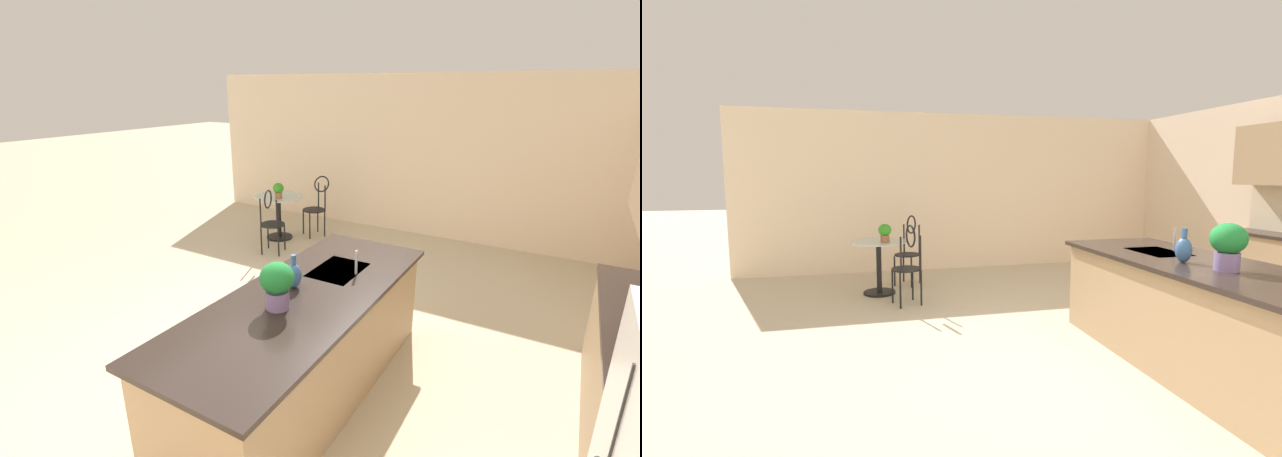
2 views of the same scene
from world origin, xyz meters
The scene contains 10 objects.
ground_plane centered at (0.00, 0.00, 0.00)m, with size 40.00×40.00×0.00m, color beige.
wall_left_window centered at (-4.26, 0.00, 1.35)m, with size 0.12×7.80×2.70m, color beige.
kitchen_island centered at (0.30, 0.85, 0.46)m, with size 2.80×1.06×0.92m.
bistro_table centered at (-2.78, -1.64, 0.45)m, with size 0.80×0.80×0.74m.
chair_near_window centered at (-3.24, -1.17, 0.57)m, with size 0.53×0.53×1.04m.
chair_by_island centered at (-2.12, -1.31, 0.57)m, with size 0.52×0.47×1.04m.
sink_faucet centered at (-0.25, 1.03, 1.03)m, with size 0.02×0.02×0.22m, color #B2B5BA.
potted_plant_on_table centered at (-2.67, -1.55, 0.88)m, with size 0.18×0.18×0.25m.
potted_plant_counter_near centered at (0.60, 0.79, 1.13)m, with size 0.26×0.26×0.36m.
vase_on_counter centered at (0.25, 0.71, 1.03)m, with size 0.13×0.13×0.29m.
Camera 2 is at (3.29, -1.92, 1.63)m, focal length 24.56 mm.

